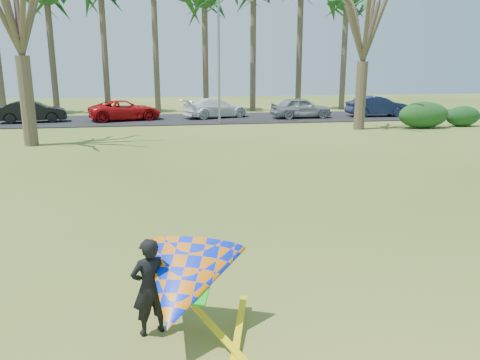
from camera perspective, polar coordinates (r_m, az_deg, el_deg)
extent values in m
plane|color=#225713|center=(9.60, 2.01, -9.22)|extent=(100.00, 100.00, 0.00)
cube|color=black|center=(33.90, -6.54, 7.40)|extent=(46.00, 7.00, 0.06)
cylinder|color=#46392A|center=(40.50, -21.94, 13.89)|extent=(0.48, 0.48, 9.00)
cylinder|color=#49382B|center=(39.89, -16.18, 14.84)|extent=(0.48, 0.48, 9.70)
cylinder|color=brown|center=(39.68, -10.25, 15.67)|extent=(0.48, 0.48, 10.40)
cylinder|color=#4C3B2E|center=(39.84, -4.25, 14.83)|extent=(0.48, 0.48, 9.00)
cylinder|color=#46372A|center=(40.42, 1.60, 15.34)|extent=(0.48, 0.48, 9.70)
cylinder|color=brown|center=(41.39, 7.26, 15.69)|extent=(0.48, 0.48, 10.40)
cylinder|color=#4A3D2C|center=(42.69, 12.55, 14.48)|extent=(0.48, 0.48, 9.00)
cylinder|color=#4C3B2D|center=(24.51, -24.52, 8.70)|extent=(0.64, 0.64, 4.20)
cylinder|color=#49392C|center=(29.20, 14.49, 9.91)|extent=(0.64, 0.64, 3.99)
cylinder|color=gray|center=(30.89, -2.60, 14.24)|extent=(0.16, 0.16, 8.00)
cube|color=gray|center=(31.45, 1.20, 21.09)|extent=(0.40, 0.18, 0.12)
ellipsoid|color=#163D17|center=(30.98, 21.47, 7.39)|extent=(3.23, 1.46, 1.61)
ellipsoid|color=#153A19|center=(32.87, 25.52, 7.03)|extent=(2.32, 1.09, 1.29)
imported|color=black|center=(34.32, -23.99, 7.63)|extent=(4.49, 2.11, 1.42)
imported|color=red|center=(33.63, -13.81, 8.26)|extent=(5.34, 3.51, 1.36)
imported|color=white|center=(34.40, -2.98, 8.78)|extent=(5.22, 3.52, 1.40)
imported|color=#90959D|center=(34.37, 7.45, 8.74)|extent=(4.42, 1.99, 1.47)
imported|color=#161E43|center=(36.67, 16.39, 8.63)|extent=(4.57, 1.73, 1.49)
imported|color=black|center=(6.87, -10.99, -12.67)|extent=(0.61, 0.51, 1.44)
cone|color=#0424E7|center=(6.58, -7.07, -12.47)|extent=(2.13, 2.39, 2.02)
cube|color=#0CBF19|center=(6.54, -5.95, -13.11)|extent=(0.62, 0.60, 0.24)
cube|color=yellow|center=(6.74, -1.73, -19.90)|extent=(0.85, 1.66, 0.28)
cube|color=yellow|center=(6.93, -0.24, -18.85)|extent=(0.56, 1.76, 0.22)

